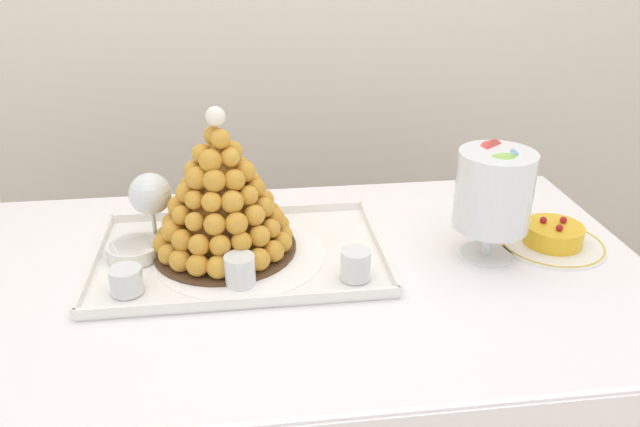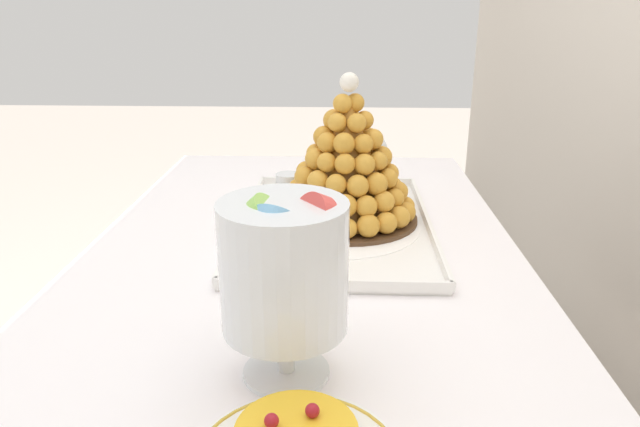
{
  "view_description": "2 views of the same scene",
  "coord_description": "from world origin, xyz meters",
  "px_view_note": "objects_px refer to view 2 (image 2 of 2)",
  "views": [
    {
      "loc": [
        -0.08,
        -1.0,
        1.33
      ],
      "look_at": [
        0.05,
        0.0,
        0.85
      ],
      "focal_mm": 34.8,
      "sensor_mm": 36.0,
      "label": 1
    },
    {
      "loc": [
        0.95,
        0.07,
        1.15
      ],
      "look_at": [
        0.11,
        0.04,
        0.84
      ],
      "focal_mm": 32.5,
      "sensor_mm": 36.0,
      "label": 2
    }
  ],
  "objects_px": {
    "croquembouche": "(347,166)",
    "creme_brulee_ramekin": "(345,187)",
    "serving_tray": "(335,226)",
    "dessert_cup_left": "(288,185)",
    "dessert_cup_centre": "(263,255)",
    "wine_glass": "(369,153)",
    "dessert_cup_mid_left": "(280,212)",
    "macaron_goblet": "(285,269)"
  },
  "relations": [
    {
      "from": "croquembouche",
      "to": "creme_brulee_ramekin",
      "type": "relative_size",
      "value": 2.8
    },
    {
      "from": "serving_tray",
      "to": "dessert_cup_left",
      "type": "relative_size",
      "value": 9.75
    },
    {
      "from": "dessert_cup_left",
      "to": "dessert_cup_centre",
      "type": "height_order",
      "value": "dessert_cup_centre"
    },
    {
      "from": "serving_tray",
      "to": "wine_glass",
      "type": "bearing_deg",
      "value": 157.66
    },
    {
      "from": "dessert_cup_mid_left",
      "to": "macaron_goblet",
      "type": "relative_size",
      "value": 0.24
    },
    {
      "from": "dessert_cup_mid_left",
      "to": "dessert_cup_centre",
      "type": "bearing_deg",
      "value": -1.63
    },
    {
      "from": "wine_glass",
      "to": "croquembouche",
      "type": "bearing_deg",
      "value": -18.6
    },
    {
      "from": "macaron_goblet",
      "to": "dessert_cup_mid_left",
      "type": "bearing_deg",
      "value": -173.16
    },
    {
      "from": "dessert_cup_centre",
      "to": "creme_brulee_ramekin",
      "type": "bearing_deg",
      "value": 162.05
    },
    {
      "from": "dessert_cup_centre",
      "to": "wine_glass",
      "type": "relative_size",
      "value": 0.35
    },
    {
      "from": "croquembouche",
      "to": "creme_brulee_ramekin",
      "type": "bearing_deg",
      "value": -178.87
    },
    {
      "from": "serving_tray",
      "to": "dessert_cup_left",
      "type": "height_order",
      "value": "dessert_cup_left"
    },
    {
      "from": "croquembouche",
      "to": "serving_tray",
      "type": "bearing_deg",
      "value": -37.32
    },
    {
      "from": "dessert_cup_left",
      "to": "macaron_goblet",
      "type": "bearing_deg",
      "value": 5.04
    },
    {
      "from": "serving_tray",
      "to": "macaron_goblet",
      "type": "relative_size",
      "value": 2.35
    },
    {
      "from": "creme_brulee_ramekin",
      "to": "macaron_goblet",
      "type": "bearing_deg",
      "value": -5.81
    },
    {
      "from": "serving_tray",
      "to": "croquembouche",
      "type": "distance_m",
      "value": 0.12
    },
    {
      "from": "macaron_goblet",
      "to": "wine_glass",
      "type": "distance_m",
      "value": 0.65
    },
    {
      "from": "croquembouche",
      "to": "wine_glass",
      "type": "height_order",
      "value": "croquembouche"
    },
    {
      "from": "croquembouche",
      "to": "creme_brulee_ramekin",
      "type": "distance_m",
      "value": 0.2
    },
    {
      "from": "dessert_cup_mid_left",
      "to": "creme_brulee_ramekin",
      "type": "xyz_separation_m",
      "value": [
        -0.2,
        0.13,
        -0.01
      ]
    },
    {
      "from": "croquembouche",
      "to": "creme_brulee_ramekin",
      "type": "height_order",
      "value": "croquembouche"
    },
    {
      "from": "serving_tray",
      "to": "wine_glass",
      "type": "height_order",
      "value": "wine_glass"
    },
    {
      "from": "dessert_cup_mid_left",
      "to": "creme_brulee_ramekin",
      "type": "bearing_deg",
      "value": 147.94
    },
    {
      "from": "dessert_cup_mid_left",
      "to": "wine_glass",
      "type": "distance_m",
      "value": 0.25
    },
    {
      "from": "dessert_cup_left",
      "to": "wine_glass",
      "type": "distance_m",
      "value": 0.2
    },
    {
      "from": "serving_tray",
      "to": "creme_brulee_ramekin",
      "type": "height_order",
      "value": "creme_brulee_ramekin"
    },
    {
      "from": "dessert_cup_left",
      "to": "dessert_cup_mid_left",
      "type": "height_order",
      "value": "dessert_cup_mid_left"
    },
    {
      "from": "dessert_cup_left",
      "to": "dessert_cup_mid_left",
      "type": "relative_size",
      "value": 1.02
    },
    {
      "from": "wine_glass",
      "to": "dessert_cup_left",
      "type": "bearing_deg",
      "value": -99.44
    },
    {
      "from": "dessert_cup_centre",
      "to": "serving_tray",
      "type": "bearing_deg",
      "value": 151.13
    },
    {
      "from": "serving_tray",
      "to": "macaron_goblet",
      "type": "xyz_separation_m",
      "value": [
        0.48,
        -0.05,
        0.13
      ]
    },
    {
      "from": "macaron_goblet",
      "to": "dessert_cup_left",
      "type": "bearing_deg",
      "value": -174.96
    },
    {
      "from": "croquembouche",
      "to": "macaron_goblet",
      "type": "xyz_separation_m",
      "value": [
        0.5,
        -0.07,
        0.02
      ]
    },
    {
      "from": "serving_tray",
      "to": "wine_glass",
      "type": "relative_size",
      "value": 3.53
    },
    {
      "from": "macaron_goblet",
      "to": "wine_glass",
      "type": "relative_size",
      "value": 1.5
    },
    {
      "from": "dessert_cup_left",
      "to": "dessert_cup_centre",
      "type": "xyz_separation_m",
      "value": [
        0.4,
        -0.0,
        0.0
      ]
    },
    {
      "from": "dessert_cup_centre",
      "to": "macaron_goblet",
      "type": "height_order",
      "value": "macaron_goblet"
    },
    {
      "from": "creme_brulee_ramekin",
      "to": "dessert_cup_mid_left",
      "type": "bearing_deg",
      "value": -32.06
    },
    {
      "from": "dessert_cup_left",
      "to": "wine_glass",
      "type": "bearing_deg",
      "value": 80.56
    },
    {
      "from": "croquembouche",
      "to": "macaron_goblet",
      "type": "height_order",
      "value": "croquembouche"
    },
    {
      "from": "serving_tray",
      "to": "macaron_goblet",
      "type": "distance_m",
      "value": 0.5
    }
  ]
}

